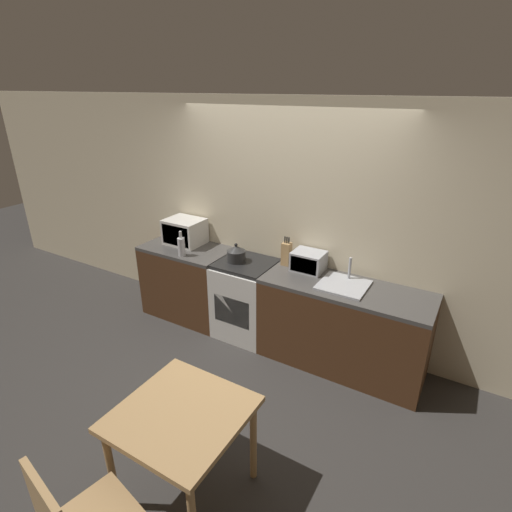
# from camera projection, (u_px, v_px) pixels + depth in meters

# --- Properties ---
(ground_plane) EXTENTS (16.00, 16.00, 0.00)m
(ground_plane) POSITION_uv_depth(u_px,v_px,m) (235.00, 374.00, 4.03)
(ground_plane) COLOR #33302D
(wall_back) EXTENTS (10.00, 0.06, 2.60)m
(wall_back) POSITION_uv_depth(u_px,v_px,m) (285.00, 223.00, 4.34)
(wall_back) COLOR beige
(wall_back) RESTS_ON ground_plane
(counter_left_run) EXTENTS (1.07, 0.62, 0.90)m
(counter_left_run) POSITION_uv_depth(u_px,v_px,m) (189.00, 281.00, 4.94)
(counter_left_run) COLOR #4C2D19
(counter_left_run) RESTS_ON ground_plane
(counter_right_run) EXTENTS (1.65, 0.62, 0.90)m
(counter_right_run) POSITION_uv_depth(u_px,v_px,m) (342.00, 326.00, 4.01)
(counter_right_run) COLOR #4C2D19
(counter_right_run) RESTS_ON ground_plane
(stove_range) EXTENTS (0.62, 0.62, 0.90)m
(stove_range) POSITION_uv_depth(u_px,v_px,m) (246.00, 298.00, 4.54)
(stove_range) COLOR silver
(stove_range) RESTS_ON ground_plane
(kettle) EXTENTS (0.20, 0.20, 0.21)m
(kettle) POSITION_uv_depth(u_px,v_px,m) (236.00, 254.00, 4.35)
(kettle) COLOR #2D2D2D
(kettle) RESTS_ON stove_range
(microwave) EXTENTS (0.45, 0.37, 0.30)m
(microwave) POSITION_uv_depth(u_px,v_px,m) (185.00, 232.00, 4.83)
(microwave) COLOR silver
(microwave) RESTS_ON counter_left_run
(bottle) EXTENTS (0.08, 0.08, 0.29)m
(bottle) POSITION_uv_depth(u_px,v_px,m) (181.00, 246.00, 4.49)
(bottle) COLOR silver
(bottle) RESTS_ON counter_left_run
(knife_block) EXTENTS (0.09, 0.09, 0.32)m
(knife_block) POSITION_uv_depth(u_px,v_px,m) (286.00, 254.00, 4.25)
(knife_block) COLOR tan
(knife_block) RESTS_ON counter_right_run
(toaster_oven) EXTENTS (0.33, 0.26, 0.21)m
(toaster_oven) POSITION_uv_depth(u_px,v_px,m) (308.00, 261.00, 4.13)
(toaster_oven) COLOR #ADAFB5
(toaster_oven) RESTS_ON counter_right_run
(sink_basin) EXTENTS (0.45, 0.44, 0.24)m
(sink_basin) POSITION_uv_depth(u_px,v_px,m) (344.00, 284.00, 3.84)
(sink_basin) COLOR #ADAFB5
(sink_basin) RESTS_ON counter_right_run
(dining_table) EXTENTS (0.80, 0.80, 0.74)m
(dining_table) POSITION_uv_depth(u_px,v_px,m) (182.00, 423.00, 2.62)
(dining_table) COLOR tan
(dining_table) RESTS_ON ground_plane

